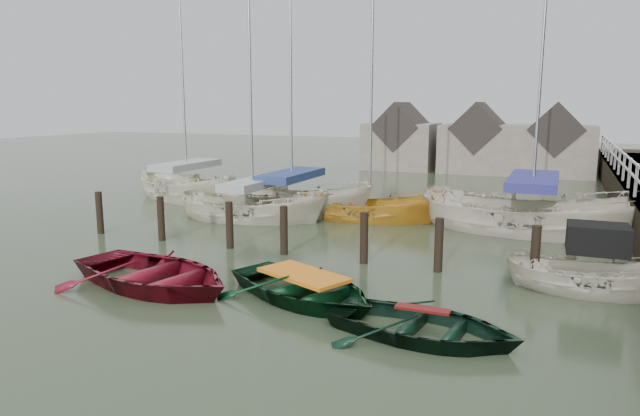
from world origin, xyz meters
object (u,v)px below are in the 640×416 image
at_px(rowboat_dkgreen, 422,337).
at_px(motorboat, 594,288).
at_px(rowboat_green, 304,300).
at_px(sailboat_c, 369,219).
at_px(sailboat_b, 292,212).
at_px(sailboat_d, 530,230).
at_px(rowboat_red, 154,287).
at_px(sailboat_e, 188,198).
at_px(sailboat_a, 253,218).

relative_size(rowboat_dkgreen, motorboat, 0.93).
relative_size(rowboat_green, sailboat_c, 0.36).
distance_m(rowboat_dkgreen, sailboat_b, 12.42).
bearing_deg(rowboat_green, motorboat, -39.20).
bearing_deg(sailboat_d, rowboat_dkgreen, 178.44).
distance_m(rowboat_green, rowboat_dkgreen, 3.03).
bearing_deg(rowboat_red, sailboat_e, 44.84).
distance_m(sailboat_a, sailboat_c, 4.33).
bearing_deg(rowboat_red, sailboat_d, -26.37).
xyz_separation_m(rowboat_dkgreen, sailboat_d, (1.32, 10.13, 0.06)).
relative_size(rowboat_red, rowboat_dkgreen, 1.27).
bearing_deg(sailboat_b, rowboat_dkgreen, -145.21).
relative_size(rowboat_red, motorboat, 1.18).
bearing_deg(rowboat_green, sailboat_e, 69.26).
xyz_separation_m(rowboat_green, sailboat_c, (-1.47, 9.06, 0.02)).
xyz_separation_m(rowboat_red, rowboat_green, (3.59, 0.58, 0.00)).
bearing_deg(rowboat_green, sailboat_a, 60.15).
bearing_deg(motorboat, rowboat_green, 115.70).
distance_m(rowboat_red, rowboat_green, 3.63).
height_order(rowboat_red, sailboat_a, sailboat_a).
height_order(rowboat_red, sailboat_c, sailboat_c).
height_order(rowboat_red, sailboat_e, sailboat_e).
xyz_separation_m(rowboat_dkgreen, motorboat, (3.01, 4.03, 0.12)).
height_order(rowboat_dkgreen, motorboat, motorboat).
bearing_deg(sailboat_a, rowboat_green, -152.33).
bearing_deg(rowboat_dkgreen, sailboat_a, 51.64).
xyz_separation_m(sailboat_a, sailboat_c, (3.96, 1.76, -0.05)).
bearing_deg(sailboat_b, rowboat_red, -176.03).
bearing_deg(motorboat, sailboat_e, 64.68).
xyz_separation_m(rowboat_dkgreen, sailboat_a, (-8.28, 8.31, 0.07)).
relative_size(rowboat_green, sailboat_a, 0.36).
bearing_deg(rowboat_dkgreen, motorboat, -30.03).
distance_m(rowboat_dkgreen, sailboat_c, 10.96).
bearing_deg(sailboat_d, motorboat, -158.65).
height_order(sailboat_b, sailboat_d, sailboat_d).
height_order(rowboat_red, rowboat_dkgreen, rowboat_red).
height_order(rowboat_green, sailboat_c, sailboat_c).
bearing_deg(rowboat_red, sailboat_c, -0.11).
bearing_deg(sailboat_e, rowboat_green, -111.09).
xyz_separation_m(rowboat_green, sailboat_a, (-5.43, 7.30, 0.07)).
height_order(rowboat_green, rowboat_dkgreen, rowboat_green).
height_order(sailboat_b, sailboat_e, sailboat_b).
height_order(motorboat, sailboat_a, sailboat_a).
relative_size(sailboat_c, sailboat_e, 1.10).
bearing_deg(sailboat_c, sailboat_b, 88.01).
distance_m(sailboat_a, sailboat_e, 5.84).
height_order(rowboat_dkgreen, sailboat_a, sailboat_a).
height_order(rowboat_red, motorboat, motorboat).
bearing_deg(rowboat_dkgreen, sailboat_b, 43.68).
bearing_deg(rowboat_green, sailboat_c, 32.73).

